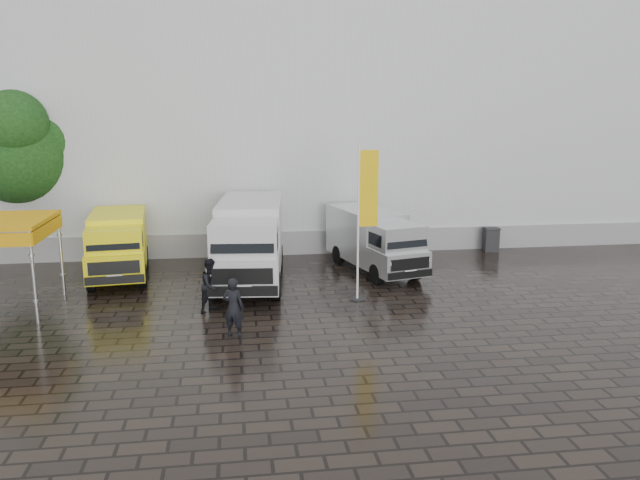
% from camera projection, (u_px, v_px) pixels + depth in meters
% --- Properties ---
extents(ground, '(120.00, 120.00, 0.00)m').
position_uv_depth(ground, '(332.00, 312.00, 19.15)').
color(ground, black).
rests_on(ground, ground).
extents(exhibition_hall, '(44.00, 16.00, 12.00)m').
position_uv_depth(exhibition_hall, '(323.00, 111.00, 33.69)').
color(exhibition_hall, silver).
rests_on(exhibition_hall, ground).
extents(hall_plinth, '(44.00, 0.15, 1.00)m').
position_uv_depth(hall_plinth, '(349.00, 241.00, 27.03)').
color(hall_plinth, gray).
rests_on(hall_plinth, ground).
extents(van_yellow, '(2.48, 5.22, 2.32)m').
position_uv_depth(van_yellow, '(118.00, 247.00, 22.93)').
color(van_yellow, '#FFF10D').
rests_on(van_yellow, ground).
extents(van_white, '(2.84, 6.81, 2.87)m').
position_uv_depth(van_white, '(250.00, 243.00, 22.18)').
color(van_white, silver).
rests_on(van_white, ground).
extents(van_silver, '(3.05, 5.58, 2.30)m').
position_uv_depth(van_silver, '(374.00, 242.00, 23.79)').
color(van_silver, silver).
rests_on(van_silver, ground).
extents(flagpole, '(0.88, 0.50, 5.07)m').
position_uv_depth(flagpole, '(364.00, 214.00, 19.89)').
color(flagpole, black).
rests_on(flagpole, ground).
extents(tree, '(3.97, 4.05, 7.12)m').
position_uv_depth(tree, '(16.00, 148.00, 25.10)').
color(tree, black).
rests_on(tree, ground).
extents(wheelie_bin, '(0.71, 0.71, 1.06)m').
position_uv_depth(wheelie_bin, '(491.00, 239.00, 27.30)').
color(wheelie_bin, black).
rests_on(wheelie_bin, ground).
extents(person_front, '(0.71, 0.60, 1.66)m').
position_uv_depth(person_front, '(233.00, 308.00, 16.95)').
color(person_front, black).
rests_on(person_front, ground).
extents(person_tent, '(1.01, 1.02, 1.67)m').
position_uv_depth(person_tent, '(212.00, 285.00, 19.09)').
color(person_tent, black).
rests_on(person_tent, ground).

